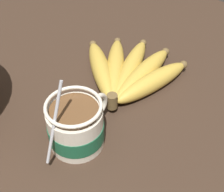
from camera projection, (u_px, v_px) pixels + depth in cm
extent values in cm
cube|color=#332319|center=(113.00, 120.00, 59.68)|extent=(112.28, 112.28, 2.76)
cylinder|color=beige|center=(76.00, 127.00, 51.49)|extent=(9.21, 9.21, 7.65)
cylinder|color=#195638|center=(76.00, 130.00, 51.99)|extent=(9.41, 9.41, 3.10)
torus|color=beige|center=(97.00, 106.00, 54.17)|extent=(5.16, 0.90, 5.16)
cylinder|color=brown|center=(74.00, 111.00, 48.79)|extent=(8.01, 8.01, 0.40)
torus|color=beige|center=(73.00, 106.00, 48.02)|extent=(9.21, 9.21, 0.60)
cylinder|color=#B2B2B7|center=(54.00, 124.00, 46.04)|extent=(5.62, 0.50, 13.75)
ellipsoid|color=#B2B2B7|center=(70.00, 142.00, 52.17)|extent=(3.00, 2.00, 0.80)
cylinder|color=brown|center=(112.00, 101.00, 57.49)|extent=(2.00, 2.00, 3.00)
ellipsoid|color=#B79338|center=(152.00, 82.00, 62.65)|extent=(18.84, 8.04, 3.91)
sphere|color=brown|center=(183.00, 65.00, 66.79)|extent=(1.76, 1.76, 1.76)
ellipsoid|color=#B79338|center=(143.00, 74.00, 64.43)|extent=(19.81, 4.91, 3.93)
sphere|color=brown|center=(165.00, 52.00, 70.23)|extent=(1.77, 1.77, 1.77)
ellipsoid|color=#B79338|center=(130.00, 69.00, 65.88)|extent=(20.74, 10.23, 3.72)
sphere|color=brown|center=(143.00, 43.00, 72.95)|extent=(1.67, 1.67, 1.67)
ellipsoid|color=#B79338|center=(115.00, 68.00, 66.17)|extent=(18.65, 14.65, 3.71)
sphere|color=brown|center=(117.00, 41.00, 73.49)|extent=(1.67, 1.67, 1.67)
ellipsoid|color=#B79338|center=(101.00, 70.00, 65.61)|extent=(15.09, 17.46, 3.86)
sphere|color=brown|center=(93.00, 44.00, 72.45)|extent=(1.74, 1.74, 1.74)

